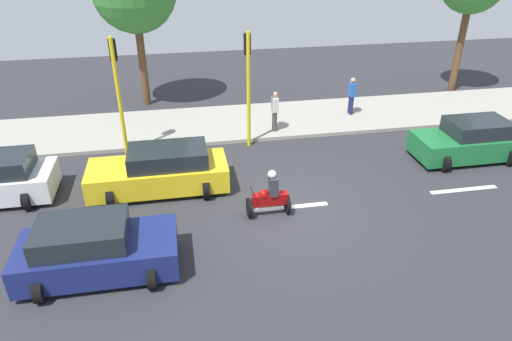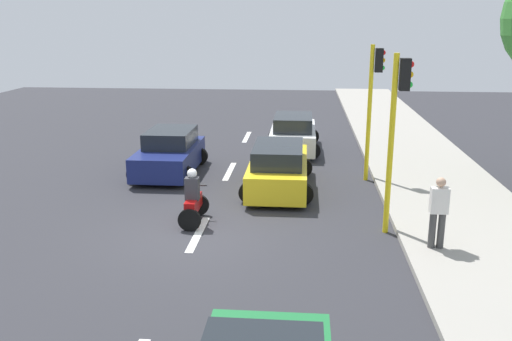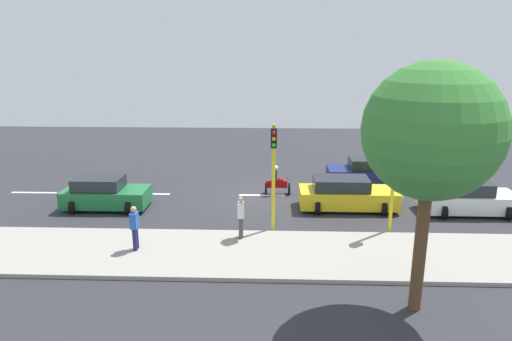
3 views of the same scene
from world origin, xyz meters
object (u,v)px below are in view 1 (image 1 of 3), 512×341
Objects in this scene: traffic_light_midblock at (117,80)px; motorcycle at (270,196)px; car_yellow_cab at (161,171)px; pedestrian_near_signal at (352,95)px; car_dark_blue at (95,250)px; pedestrian_by_tree at (275,110)px; traffic_light_corner at (248,73)px; car_green at (469,141)px.

motorcycle is at bearing -138.09° from traffic_light_midblock.
car_yellow_cab is 2.69× the size of pedestrian_near_signal.
car_dark_blue is 5.20m from motorcycle.
traffic_light_corner is at bearing 124.62° from pedestrian_by_tree.
car_yellow_cab is at bearing -156.05° from traffic_light_midblock.
traffic_light_corner reaches higher than pedestrian_by_tree.
pedestrian_near_signal and pedestrian_by_tree have the same top height.
pedestrian_near_signal reaches higher than car_dark_blue.
car_yellow_cab is 11.40m from car_green.
pedestrian_near_signal is at bearing -36.28° from motorcycle.
car_dark_blue is (-3.91, 1.63, -0.00)m from car_yellow_cab.
car_yellow_cab and car_dark_blue have the same top height.
car_yellow_cab is at bearing 131.09° from traffic_light_corner.
car_dark_blue is 2.58× the size of motorcycle.
car_dark_blue is 10.04m from pedestrian_by_tree.
pedestrian_by_tree is at bearing 107.82° from pedestrian_near_signal.
car_dark_blue is at bearing 177.54° from traffic_light_midblock.
motorcycle is at bearing 177.72° from traffic_light_corner.
pedestrian_near_signal is at bearing -72.18° from pedestrian_by_tree.
pedestrian_near_signal is 0.38× the size of traffic_light_midblock.
car_green is 0.87× the size of traffic_light_corner.
car_green is 8.50m from motorcycle.
motorcycle is (1.82, -4.88, -0.07)m from car_dark_blue.
car_yellow_cab is 4.24m from car_dark_blue.
car_yellow_cab is 3.97m from traffic_light_midblock.
motorcycle is 0.91× the size of pedestrian_by_tree.
motorcycle reaches higher than car_yellow_cab.
car_dark_blue is at bearing 110.42° from motorcycle.
motorcycle is (-2.09, -3.24, -0.07)m from car_yellow_cab.
car_green is 5.58m from pedestrian_near_signal.
car_green and car_dark_blue have the same top height.
car_dark_blue is 2.34× the size of pedestrian_near_signal.
car_dark_blue is at bearing 108.01° from car_green.
pedestrian_by_tree is at bearing -50.53° from car_yellow_cab.
motorcycle is at bearing 166.27° from pedestrian_by_tree.
car_dark_blue is 0.88× the size of traffic_light_midblock.
pedestrian_near_signal is (7.20, -5.28, 0.42)m from motorcycle.
car_dark_blue is 0.88× the size of traffic_light_corner.
traffic_light_corner is 1.00× the size of traffic_light_midblock.
pedestrian_by_tree is (3.55, 6.69, 0.35)m from car_green.
pedestrian_by_tree reaches higher than motorcycle.
traffic_light_midblock reaches higher than car_green.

